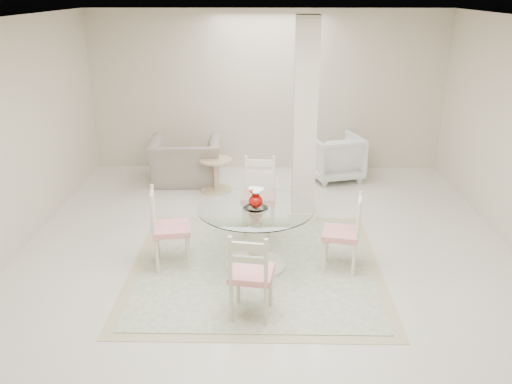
{
  "coord_description": "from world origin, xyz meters",
  "views": [
    {
      "loc": [
        -0.01,
        -5.7,
        3.01
      ],
      "look_at": [
        -0.12,
        -0.0,
        0.85
      ],
      "focal_mm": 38.0,
      "sensor_mm": 36.0,
      "label": 1
    }
  ],
  "objects_px": {
    "dining_chair_west": "(165,223)",
    "armchair_white": "(335,157)",
    "dining_chair_east": "(347,228)",
    "dining_chair_south": "(250,270)",
    "dining_chair_north": "(259,190)",
    "dining_table": "(256,238)",
    "red_vase": "(256,197)",
    "recliner_taupe": "(186,161)",
    "side_table": "(216,176)",
    "column": "(305,122)"
  },
  "relations": [
    {
      "from": "dining_chair_east",
      "to": "armchair_white",
      "type": "bearing_deg",
      "value": -172.99
    },
    {
      "from": "dining_table",
      "to": "recliner_taupe",
      "type": "height_order",
      "value": "dining_table"
    },
    {
      "from": "dining_chair_east",
      "to": "dining_chair_west",
      "type": "distance_m",
      "value": 2.03
    },
    {
      "from": "dining_chair_west",
      "to": "red_vase",
      "type": "bearing_deg",
      "value": -100.9
    },
    {
      "from": "column",
      "to": "dining_chair_north",
      "type": "height_order",
      "value": "column"
    },
    {
      "from": "dining_chair_east",
      "to": "armchair_white",
      "type": "xyz_separation_m",
      "value": [
        0.24,
        3.16,
        -0.15
      ]
    },
    {
      "from": "column",
      "to": "dining_chair_west",
      "type": "distance_m",
      "value": 2.36
    },
    {
      "from": "dining_chair_east",
      "to": "recliner_taupe",
      "type": "xyz_separation_m",
      "value": [
        -2.21,
        2.92,
        -0.16
      ]
    },
    {
      "from": "dining_chair_south",
      "to": "red_vase",
      "type": "bearing_deg",
      "value": -83.58
    },
    {
      "from": "armchair_white",
      "to": "side_table",
      "type": "distance_m",
      "value": 2.03
    },
    {
      "from": "dining_chair_north",
      "to": "recliner_taupe",
      "type": "bearing_deg",
      "value": 125.77
    },
    {
      "from": "dining_chair_north",
      "to": "armchair_white",
      "type": "relative_size",
      "value": 1.33
    },
    {
      "from": "column",
      "to": "dining_table",
      "type": "relative_size",
      "value": 2.09
    },
    {
      "from": "recliner_taupe",
      "to": "side_table",
      "type": "xyz_separation_m",
      "value": [
        0.52,
        -0.4,
        -0.12
      ]
    },
    {
      "from": "red_vase",
      "to": "dining_chair_south",
      "type": "relative_size",
      "value": 0.24
    },
    {
      "from": "dining_table",
      "to": "side_table",
      "type": "distance_m",
      "value": 2.57
    },
    {
      "from": "dining_chair_east",
      "to": "side_table",
      "type": "xyz_separation_m",
      "value": [
        -1.68,
        2.51,
        -0.28
      ]
    },
    {
      "from": "dining_chair_east",
      "to": "red_vase",
      "type": "bearing_deg",
      "value": -80.43
    },
    {
      "from": "recliner_taupe",
      "to": "armchair_white",
      "type": "relative_size",
      "value": 1.37
    },
    {
      "from": "dining_chair_east",
      "to": "dining_chair_south",
      "type": "distance_m",
      "value": 1.43
    },
    {
      "from": "red_vase",
      "to": "dining_chair_east",
      "type": "distance_m",
      "value": 1.07
    },
    {
      "from": "dining_chair_east",
      "to": "column",
      "type": "bearing_deg",
      "value": -154.28
    },
    {
      "from": "dining_chair_east",
      "to": "side_table",
      "type": "relative_size",
      "value": 1.89
    },
    {
      "from": "recliner_taupe",
      "to": "red_vase",
      "type": "bearing_deg",
      "value": 108.77
    },
    {
      "from": "dining_chair_west",
      "to": "recliner_taupe",
      "type": "xyz_separation_m",
      "value": [
        -0.18,
        2.87,
        -0.19
      ]
    },
    {
      "from": "dining_chair_north",
      "to": "armchair_white",
      "type": "height_order",
      "value": "dining_chair_north"
    },
    {
      "from": "column",
      "to": "dining_chair_west",
      "type": "bearing_deg",
      "value": -137.65
    },
    {
      "from": "dining_chair_north",
      "to": "column",
      "type": "bearing_deg",
      "value": 41.47
    },
    {
      "from": "red_vase",
      "to": "dining_chair_north",
      "type": "xyz_separation_m",
      "value": [
        0.02,
        1.02,
        -0.29
      ]
    },
    {
      "from": "column",
      "to": "dining_chair_south",
      "type": "height_order",
      "value": "column"
    },
    {
      "from": "red_vase",
      "to": "dining_chair_east",
      "type": "bearing_deg",
      "value": -1.81
    },
    {
      "from": "red_vase",
      "to": "dining_chair_south",
      "type": "bearing_deg",
      "value": -91.9
    },
    {
      "from": "armchair_white",
      "to": "dining_chair_west",
      "type": "bearing_deg",
      "value": 37.57
    },
    {
      "from": "dining_table",
      "to": "recliner_taupe",
      "type": "xyz_separation_m",
      "value": [
        -1.19,
        2.88,
        -0.02
      ]
    },
    {
      "from": "dining_chair_east",
      "to": "dining_chair_south",
      "type": "relative_size",
      "value": 0.98
    },
    {
      "from": "dining_chair_west",
      "to": "armchair_white",
      "type": "height_order",
      "value": "dining_chair_west"
    },
    {
      "from": "dining_chair_east",
      "to": "dining_chair_south",
      "type": "bearing_deg",
      "value": -35.4
    },
    {
      "from": "dining_chair_east",
      "to": "dining_chair_north",
      "type": "bearing_deg",
      "value": -125.45
    },
    {
      "from": "red_vase",
      "to": "side_table",
      "type": "distance_m",
      "value": 2.65
    },
    {
      "from": "recliner_taupe",
      "to": "dining_chair_south",
      "type": "bearing_deg",
      "value": 102.86
    },
    {
      "from": "dining_chair_east",
      "to": "dining_chair_north",
      "type": "xyz_separation_m",
      "value": [
        -0.99,
        1.05,
        0.05
      ]
    },
    {
      "from": "dining_chair_east",
      "to": "dining_table",
      "type": "bearing_deg",
      "value": -80.53
    },
    {
      "from": "red_vase",
      "to": "side_table",
      "type": "xyz_separation_m",
      "value": [
        -0.67,
        2.48,
        -0.62
      ]
    },
    {
      "from": "red_vase",
      "to": "recliner_taupe",
      "type": "distance_m",
      "value": 3.16
    },
    {
      "from": "dining_table",
      "to": "dining_chair_south",
      "type": "distance_m",
      "value": 1.03
    },
    {
      "from": "dining_chair_north",
      "to": "dining_chair_south",
      "type": "relative_size",
      "value": 1.08
    },
    {
      "from": "dining_chair_east",
      "to": "dining_chair_north",
      "type": "height_order",
      "value": "dining_chair_north"
    },
    {
      "from": "dining_chair_north",
      "to": "dining_chair_south",
      "type": "distance_m",
      "value": 2.04
    },
    {
      "from": "column",
      "to": "recliner_taupe",
      "type": "bearing_deg",
      "value": 142.71
    },
    {
      "from": "side_table",
      "to": "armchair_white",
      "type": "bearing_deg",
      "value": 18.55
    }
  ]
}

